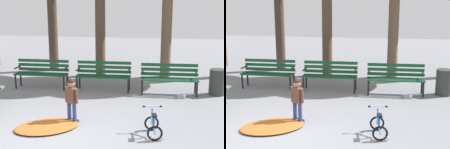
{
  "view_description": "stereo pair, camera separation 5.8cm",
  "coord_description": "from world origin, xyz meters",
  "views": [
    {
      "loc": [
        2.02,
        -5.28,
        2.55
      ],
      "look_at": [
        0.75,
        2.12,
        0.85
      ],
      "focal_mm": 51.27,
      "sensor_mm": 36.0,
      "label": 1
    },
    {
      "loc": [
        2.07,
        -5.27,
        2.55
      ],
      "look_at": [
        0.75,
        2.12,
        0.85
      ],
      "focal_mm": 51.27,
      "sensor_mm": 36.0,
      "label": 2
    }
  ],
  "objects": [
    {
      "name": "child_standing",
      "position": [
        0.06,
        1.04,
        0.56
      ],
      "size": [
        0.33,
        0.26,
        0.97
      ],
      "color": "navy",
      "rests_on": "ground"
    },
    {
      "name": "park_bench_far_left",
      "position": [
        -1.67,
        3.69,
        0.51
      ],
      "size": [
        1.61,
        0.48,
        0.85
      ],
      "color": "#144728",
      "rests_on": "ground"
    },
    {
      "name": "park_bench_right",
      "position": [
        2.13,
        3.65,
        0.51
      ],
      "size": [
        1.62,
        0.53,
        0.85
      ],
      "color": "#144728",
      "rests_on": "ground"
    },
    {
      "name": "leaf_pile",
      "position": [
        -0.37,
        0.64,
        0.04
      ],
      "size": [
        1.61,
        1.48,
        0.07
      ],
      "primitive_type": "ellipsoid",
      "rotation": [
        0.0,
        0.0,
        0.55
      ],
      "color": "#9E5623",
      "rests_on": "ground"
    },
    {
      "name": "ground",
      "position": [
        0.0,
        0.0,
        0.0
      ],
      "size": [
        36.0,
        36.0,
        0.0
      ],
      "primitive_type": "plane",
      "color": "slate"
    },
    {
      "name": "trash_bin",
      "position": [
        3.46,
        3.77,
        0.37
      ],
      "size": [
        0.44,
        0.44,
        0.73
      ],
      "primitive_type": "cylinder",
      "color": "#2D332D",
      "rests_on": "ground"
    },
    {
      "name": "kids_bicycle",
      "position": [
        1.82,
        0.62,
        0.2
      ],
      "size": [
        0.44,
        0.6,
        0.54
      ],
      "color": "black",
      "rests_on": "ground"
    },
    {
      "name": "park_bench_left",
      "position": [
        0.23,
        3.7,
        0.51
      ],
      "size": [
        1.61,
        0.51,
        0.85
      ],
      "color": "#144728",
      "rests_on": "ground"
    }
  ]
}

